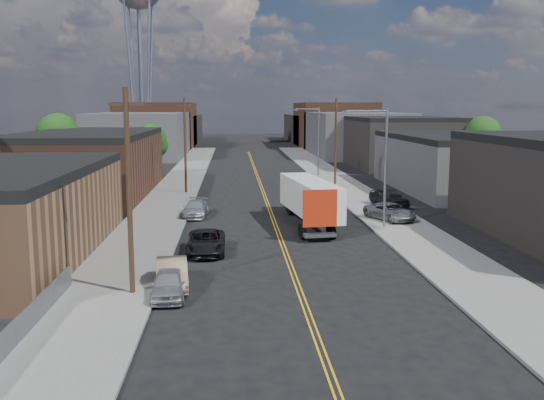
{
  "coord_description": "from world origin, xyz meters",
  "views": [
    {
      "loc": [
        -3.28,
        -18.83,
        9.09
      ],
      "look_at": [
        -0.48,
        23.79,
        2.5
      ],
      "focal_mm": 40.0,
      "sensor_mm": 36.0,
      "label": 1
    }
  ],
  "objects": [
    {
      "name": "tree_right_far",
      "position": [
        30.06,
        60.0,
        5.18
      ],
      "size": [
        4.85,
        4.76,
        7.91
      ],
      "color": "black",
      "rests_on": "ground"
    },
    {
      "name": "industrial_right_b",
      "position": [
        22.0,
        46.0,
        3.05
      ],
      "size": [
        14.0,
        24.0,
        6.1
      ],
      "color": "#353537",
      "rests_on": "ground"
    },
    {
      "name": "skyline_right_a",
      "position": [
        20.0,
        95.0,
        4.0
      ],
      "size": [
        16.0,
        30.0,
        8.0
      ],
      "primitive_type": "cube",
      "color": "#353537",
      "rests_on": "ground"
    },
    {
      "name": "car_left_d",
      "position": [
        -6.4,
        31.19,
        0.68
      ],
      "size": [
        2.28,
        4.84,
        1.37
      ],
      "primitive_type": "imported",
      "rotation": [
        0.0,
        0.0,
        -0.08
      ],
      "color": "#AEB1B3",
      "rests_on": "ground"
    },
    {
      "name": "tree_left_far",
      "position": [
        -13.94,
        62.0,
        4.57
      ],
      "size": [
        4.35,
        4.2,
        6.97
      ],
      "color": "black",
      "rests_on": "ground"
    },
    {
      "name": "skyline_right_c",
      "position": [
        20.0,
        140.0,
        3.5
      ],
      "size": [
        16.0,
        40.0,
        7.0
      ],
      "primitive_type": "cube",
      "color": "black",
      "rests_on": "ground"
    },
    {
      "name": "car_left_c",
      "position": [
        -5.0,
        18.37,
        0.71
      ],
      "size": [
        2.37,
        5.14,
        1.43
      ],
      "primitive_type": "imported",
      "rotation": [
        0.0,
        0.0,
        0.0
      ],
      "color": "black",
      "rests_on": "ground"
    },
    {
      "name": "warehouse_brown",
      "position": [
        -18.0,
        44.0,
        3.3
      ],
      "size": [
        12.0,
        26.0,
        6.6
      ],
      "color": "#4E2C1F",
      "rests_on": "ground"
    },
    {
      "name": "skyline_left_b",
      "position": [
        -20.0,
        120.0,
        5.0
      ],
      "size": [
        16.0,
        26.0,
        10.0
      ],
      "primitive_type": "cube",
      "color": "#4E2C1F",
      "rests_on": "ground"
    },
    {
      "name": "streetlight_near",
      "position": [
        7.6,
        25.0,
        5.33
      ],
      "size": [
        3.39,
        0.25,
        9.0
      ],
      "color": "gray",
      "rests_on": "ground"
    },
    {
      "name": "sidewalk_right",
      "position": [
        9.5,
        45.0,
        0.07
      ],
      "size": [
        5.0,
        140.0,
        0.15
      ],
      "primitive_type": "cube",
      "color": "slate",
      "rests_on": "ground"
    },
    {
      "name": "centerline",
      "position": [
        0.0,
        45.0,
        0.01
      ],
      "size": [
        0.32,
        120.0,
        0.01
      ],
      "primitive_type": "cube",
      "color": "gold",
      "rests_on": "ground"
    },
    {
      "name": "car_right_lot_c",
      "position": [
        10.88,
        34.68,
        0.98
      ],
      "size": [
        3.12,
        5.19,
        1.65
      ],
      "primitive_type": "imported",
      "rotation": [
        0.0,
        0.0,
        0.26
      ],
      "color": "black",
      "rests_on": "sidewalk_right"
    },
    {
      "name": "semi_truck",
      "position": [
        2.57,
        27.75,
        2.05
      ],
      "size": [
        3.7,
        14.05,
        3.6
      ],
      "rotation": [
        0.0,
        0.0,
        0.13
      ],
      "color": "silver",
      "rests_on": "ground"
    },
    {
      "name": "car_left_b",
      "position": [
        -6.4,
        11.16,
        0.73
      ],
      "size": [
        2.02,
        4.57,
        1.46
      ],
      "primitive_type": "imported",
      "rotation": [
        0.0,
        0.0,
        0.11
      ],
      "color": "#8E7C5D",
      "rests_on": "ground"
    },
    {
      "name": "tree_left_mid",
      "position": [
        -23.94,
        55.0,
        5.48
      ],
      "size": [
        5.1,
        5.04,
        8.37
      ],
      "color": "black",
      "rests_on": "ground"
    },
    {
      "name": "skyline_left_c",
      "position": [
        -20.0,
        140.0,
        3.5
      ],
      "size": [
        16.0,
        40.0,
        7.0
      ],
      "primitive_type": "cube",
      "color": "black",
      "rests_on": "ground"
    },
    {
      "name": "utility_pole_right",
      "position": [
        8.2,
        48.0,
        5.14
      ],
      "size": [
        1.6,
        0.26,
        10.0
      ],
      "color": "black",
      "rests_on": "ground"
    },
    {
      "name": "industrial_right_c",
      "position": [
        22.0,
        72.0,
        3.8
      ],
      "size": [
        14.0,
        22.0,
        7.6
      ],
      "color": "black",
      "rests_on": "ground"
    },
    {
      "name": "streetlight_far",
      "position": [
        7.6,
        60.0,
        5.33
      ],
      "size": [
        3.39,
        0.25,
        9.0
      ],
      "color": "gray",
      "rests_on": "ground"
    },
    {
      "name": "ground",
      "position": [
        0.0,
        60.0,
        0.0
      ],
      "size": [
        260.0,
        260.0,
        0.0
      ],
      "primitive_type": "plane",
      "color": "black",
      "rests_on": "ground"
    },
    {
      "name": "sidewalk_left",
      "position": [
        -9.5,
        45.0,
        0.07
      ],
      "size": [
        5.0,
        140.0,
        0.15
      ],
      "primitive_type": "cube",
      "color": "slate",
      "rests_on": "ground"
    },
    {
      "name": "skyline_left_a",
      "position": [
        -20.0,
        95.0,
        4.0
      ],
      "size": [
        16.0,
        30.0,
        8.0
      ],
      "primitive_type": "cube",
      "color": "#353537",
      "rests_on": "ground"
    },
    {
      "name": "car_left_a",
      "position": [
        -6.4,
        9.49,
        0.68
      ],
      "size": [
        1.75,
        4.02,
        1.35
      ],
      "primitive_type": "imported",
      "rotation": [
        0.0,
        0.0,
        0.04
      ],
      "color": "#AEB1B3",
      "rests_on": "ground"
    },
    {
      "name": "utility_pole_left_far",
      "position": [
        -8.2,
        45.0,
        5.14
      ],
      "size": [
        1.6,
        0.26,
        10.0
      ],
      "color": "black",
      "rests_on": "ground"
    },
    {
      "name": "utility_pole_left_near",
      "position": [
        -8.2,
        10.0,
        5.14
      ],
      "size": [
        1.6,
        0.26,
        10.0
      ],
      "color": "black",
      "rests_on": "ground"
    },
    {
      "name": "car_right_lot_a",
      "position": [
        9.23,
        28.0,
        0.81
      ],
      "size": [
        3.94,
        5.26,
        1.33
      ],
      "primitive_type": "imported",
      "rotation": [
        0.0,
        0.0,
        0.42
      ],
      "color": "gray",
      "rests_on": "sidewalk_right"
    },
    {
      "name": "skyline_right_b",
      "position": [
        20.0,
        120.0,
        5.0
      ],
      "size": [
        16.0,
        26.0,
        10.0
      ],
      "primitive_type": "cube",
      "color": "#4E2C1F",
      "rests_on": "ground"
    },
    {
      "name": "chainlink_fence",
      "position": [
        -11.5,
        3.5,
        0.66
      ],
      "size": [
        0.05,
        16.0,
        1.22
      ],
      "color": "slate",
      "rests_on": "ground"
    }
  ]
}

